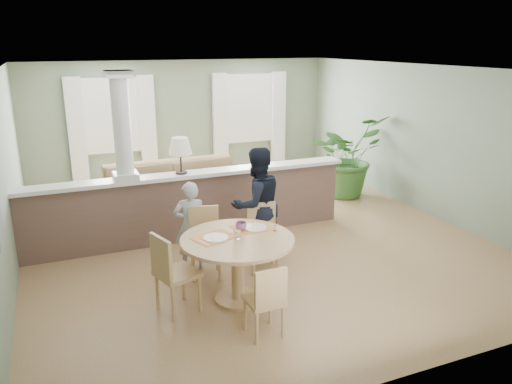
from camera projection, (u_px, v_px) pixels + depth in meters
name	position (u px, v px, depth m)	size (l,w,h in m)	color
ground	(249.00, 234.00, 8.33)	(8.00, 8.00, 0.00)	tan
room_shell	(233.00, 121.00, 8.34)	(7.02, 8.02, 2.71)	gray
pony_wall	(186.00, 198.00, 7.93)	(5.32, 0.38, 2.70)	brown
sofa	(176.00, 189.00, 9.23)	(3.21, 1.25, 0.94)	olive
houseplant	(347.00, 156.00, 10.24)	(1.50, 1.30, 1.67)	#346729
dining_table	(238.00, 251.00, 6.03)	(1.37, 1.37, 0.94)	tan
chair_far_boy	(205.00, 238.00, 6.78)	(0.51, 0.51, 0.95)	tan
chair_far_man	(263.00, 233.00, 6.98)	(0.51, 0.51, 0.94)	tan
chair_near	(267.00, 298.00, 5.31)	(0.39, 0.39, 0.85)	tan
chair_side	(171.00, 270.00, 5.78)	(0.56, 0.56, 0.99)	tan
child_person	(191.00, 226.00, 6.91)	(0.47, 0.31, 1.28)	#A2A3A7
man_person	(257.00, 205.00, 7.18)	(0.81, 0.63, 1.67)	black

